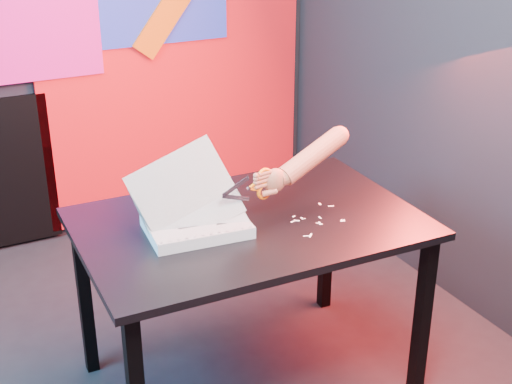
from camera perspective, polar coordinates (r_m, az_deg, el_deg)
room at (r=2.55m, az=-8.55°, el=10.32°), size 3.01×3.01×2.71m
backdrop at (r=4.03m, az=-14.42°, el=9.08°), size 2.88×0.05×2.08m
work_table at (r=2.73m, az=-0.57°, el=-3.82°), size 1.30×0.88×0.75m
printout_stack at (r=2.61m, az=-4.83°, el=-2.53°), size 0.43×0.30×0.35m
scissors at (r=2.64m, az=0.40°, el=0.58°), size 0.22×0.04×0.13m
hand_forearm at (r=2.74m, az=4.05°, el=2.60°), size 0.44×0.13×0.20m
paper_clippings at (r=2.70m, az=4.84°, el=-2.23°), size 0.24×0.24×0.00m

